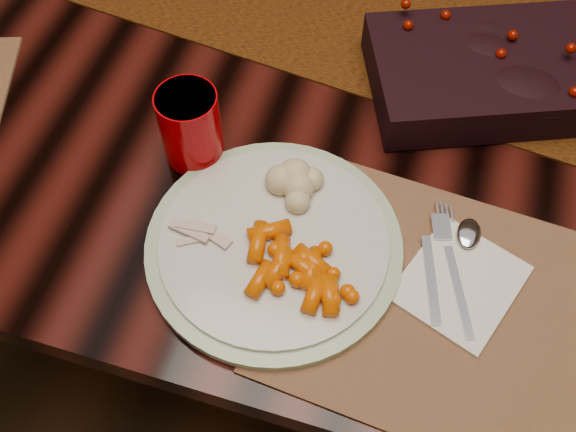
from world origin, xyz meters
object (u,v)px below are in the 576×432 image
(dining_table, at_px, (342,214))
(turkey_shreds, at_px, (199,238))
(dinner_plate, at_px, (274,244))
(mashed_potatoes, at_px, (295,182))
(red_cup, at_px, (191,127))
(centerpiece, at_px, (518,65))
(placemat_main, at_px, (463,314))
(baby_carrots, at_px, (292,269))
(napkin, at_px, (460,282))

(dining_table, height_order, turkey_shreds, turkey_shreds)
(dinner_plate, relative_size, mashed_potatoes, 3.61)
(mashed_potatoes, xyz_separation_m, turkey_shreds, (-0.09, -0.10, -0.02))
(dinner_plate, relative_size, red_cup, 2.90)
(dinner_plate, xyz_separation_m, turkey_shreds, (-0.08, -0.03, 0.01))
(centerpiece, relative_size, dinner_plate, 1.30)
(mashed_potatoes, bearing_deg, placemat_main, -22.39)
(baby_carrots, bearing_deg, placemat_main, 4.54)
(dinner_plate, relative_size, turkey_shreds, 4.40)
(dinner_plate, distance_m, baby_carrots, 0.05)
(placemat_main, distance_m, napkin, 0.04)
(turkey_shreds, xyz_separation_m, napkin, (0.30, 0.04, -0.02))
(dining_table, bearing_deg, napkin, -58.26)
(placemat_main, distance_m, red_cup, 0.39)
(turkey_shreds, relative_size, red_cup, 0.66)
(dining_table, distance_m, placemat_main, 0.54)
(red_cup, bearing_deg, dining_table, 50.72)
(mashed_potatoes, bearing_deg, dinner_plate, -93.33)
(mashed_potatoes, bearing_deg, turkey_shreds, -131.59)
(baby_carrots, relative_size, turkey_shreds, 1.79)
(baby_carrots, relative_size, red_cup, 1.18)
(dining_table, xyz_separation_m, placemat_main, (0.20, -0.33, 0.38))
(dining_table, relative_size, centerpiece, 4.60)
(dinner_plate, bearing_deg, turkey_shreds, -162.97)
(napkin, bearing_deg, dinner_plate, -155.02)
(placemat_main, distance_m, mashed_potatoes, 0.24)
(turkey_shreds, distance_m, napkin, 0.30)
(napkin, bearing_deg, dining_table, 142.51)
(red_cup, bearing_deg, dinner_plate, -37.20)
(turkey_shreds, bearing_deg, mashed_potatoes, 48.41)
(placemat_main, distance_m, baby_carrots, 0.20)
(centerpiece, bearing_deg, red_cup, -147.75)
(baby_carrots, distance_m, red_cup, 0.22)
(napkin, bearing_deg, centerpiece, 106.98)
(dining_table, xyz_separation_m, dinner_plate, (-0.03, -0.32, 0.39))
(mashed_potatoes, xyz_separation_m, red_cup, (-0.14, 0.03, 0.01))
(centerpiece, xyz_separation_m, dinner_plate, (-0.24, -0.35, -0.03))
(dinner_plate, distance_m, red_cup, 0.18)
(dining_table, relative_size, napkin, 13.29)
(placemat_main, height_order, dinner_plate, dinner_plate)
(centerpiece, bearing_deg, dining_table, -171.93)
(red_cup, bearing_deg, baby_carrots, -39.33)
(centerpiece, relative_size, mashed_potatoes, 4.70)
(dining_table, height_order, baby_carrots, baby_carrots)
(centerpiece, relative_size, napkin, 2.89)
(dining_table, relative_size, dinner_plate, 5.98)
(mashed_potatoes, height_order, napkin, mashed_potatoes)
(dinner_plate, xyz_separation_m, napkin, (0.22, 0.02, -0.01))
(placemat_main, bearing_deg, baby_carrots, -170.68)
(napkin, bearing_deg, baby_carrots, -143.85)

